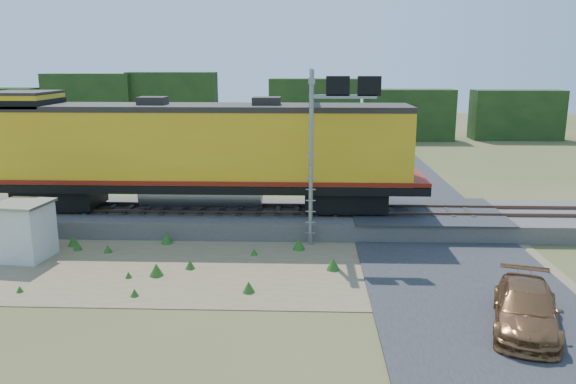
{
  "coord_description": "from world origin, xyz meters",
  "views": [
    {
      "loc": [
        1.44,
        -19.96,
        7.68
      ],
      "look_at": [
        0.59,
        3.0,
        2.4
      ],
      "focal_mm": 35.0,
      "sensor_mm": 36.0,
      "label": 1
    }
  ],
  "objects_px": {
    "locomotive": "(193,151)",
    "car": "(526,309)",
    "shed": "(24,230)",
    "signal_gantry": "(320,112)"
  },
  "relations": [
    {
      "from": "locomotive",
      "to": "signal_gantry",
      "type": "relative_size",
      "value": 2.85
    },
    {
      "from": "locomotive",
      "to": "car",
      "type": "distance_m",
      "value": 16.06
    },
    {
      "from": "shed",
      "to": "signal_gantry",
      "type": "relative_size",
      "value": 0.31
    },
    {
      "from": "signal_gantry",
      "to": "car",
      "type": "relative_size",
      "value": 1.69
    },
    {
      "from": "signal_gantry",
      "to": "car",
      "type": "xyz_separation_m",
      "value": [
        5.95,
        -9.72,
        -4.91
      ]
    },
    {
      "from": "shed",
      "to": "car",
      "type": "height_order",
      "value": "shed"
    },
    {
      "from": "locomotive",
      "to": "signal_gantry",
      "type": "distance_m",
      "value": 6.25
    },
    {
      "from": "shed",
      "to": "car",
      "type": "bearing_deg",
      "value": -10.53
    },
    {
      "from": "shed",
      "to": "signal_gantry",
      "type": "height_order",
      "value": "signal_gantry"
    },
    {
      "from": "locomotive",
      "to": "car",
      "type": "relative_size",
      "value": 4.82
    }
  ]
}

